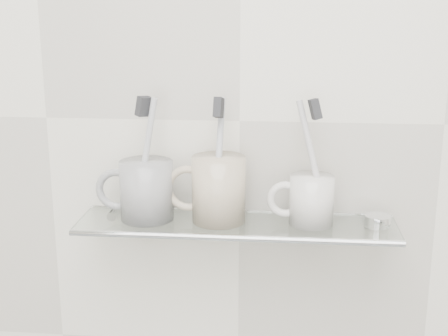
# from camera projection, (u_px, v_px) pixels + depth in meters

# --- Properties ---
(wall_back) EXTENTS (2.50, 0.00, 2.50)m
(wall_back) POSITION_uv_depth(u_px,v_px,m) (240.00, 121.00, 1.00)
(wall_back) COLOR silver
(wall_back) RESTS_ON ground
(shelf_glass) EXTENTS (0.50, 0.12, 0.01)m
(shelf_glass) POSITION_uv_depth(u_px,v_px,m) (236.00, 225.00, 0.98)
(shelf_glass) COLOR silver
(shelf_glass) RESTS_ON wall_back
(shelf_rail) EXTENTS (0.50, 0.01, 0.01)m
(shelf_rail) POSITION_uv_depth(u_px,v_px,m) (234.00, 238.00, 0.93)
(shelf_rail) COLOR silver
(shelf_rail) RESTS_ON shelf_glass
(bracket_left) EXTENTS (0.02, 0.03, 0.02)m
(bracket_left) POSITION_uv_depth(u_px,v_px,m) (114.00, 217.00, 1.05)
(bracket_left) COLOR silver
(bracket_left) RESTS_ON wall_back
(bracket_right) EXTENTS (0.02, 0.03, 0.02)m
(bracket_right) POSITION_uv_depth(u_px,v_px,m) (368.00, 225.00, 1.01)
(bracket_right) COLOR silver
(bracket_right) RESTS_ON wall_back
(mug_left) EXTENTS (0.10, 0.10, 0.09)m
(mug_left) POSITION_uv_depth(u_px,v_px,m) (147.00, 190.00, 0.98)
(mug_left) COLOR white
(mug_left) RESTS_ON shelf_glass
(mug_left_handle) EXTENTS (0.07, 0.01, 0.07)m
(mug_left_handle) POSITION_uv_depth(u_px,v_px,m) (117.00, 189.00, 0.99)
(mug_left_handle) COLOR white
(mug_left_handle) RESTS_ON mug_left
(toothbrush_left) EXTENTS (0.05, 0.02, 0.19)m
(toothbrush_left) POSITION_uv_depth(u_px,v_px,m) (145.00, 157.00, 0.97)
(toothbrush_left) COLOR #B8BABB
(toothbrush_left) RESTS_ON mug_left
(bristles_left) EXTENTS (0.03, 0.03, 0.03)m
(bristles_left) POSITION_uv_depth(u_px,v_px,m) (144.00, 106.00, 0.95)
(bristles_left) COLOR #27272B
(bristles_left) RESTS_ON toothbrush_left
(mug_center) EXTENTS (0.10, 0.10, 0.10)m
(mug_center) POSITION_uv_depth(u_px,v_px,m) (219.00, 189.00, 0.97)
(mug_center) COLOR beige
(mug_center) RESTS_ON shelf_glass
(mug_center_handle) EXTENTS (0.07, 0.01, 0.07)m
(mug_center_handle) POSITION_uv_depth(u_px,v_px,m) (188.00, 188.00, 0.98)
(mug_center_handle) COLOR beige
(mug_center_handle) RESTS_ON mug_center
(toothbrush_center) EXTENTS (0.02, 0.06, 0.19)m
(toothbrush_center) POSITION_uv_depth(u_px,v_px,m) (219.00, 159.00, 0.96)
(toothbrush_center) COLOR #9EA3AE
(toothbrush_center) RESTS_ON mug_center
(bristles_center) EXTENTS (0.02, 0.03, 0.03)m
(bristles_center) POSITION_uv_depth(u_px,v_px,m) (219.00, 108.00, 0.94)
(bristles_center) COLOR #27272B
(bristles_center) RESTS_ON toothbrush_center
(mug_right) EXTENTS (0.08, 0.08, 0.08)m
(mug_right) POSITION_uv_depth(u_px,v_px,m) (312.00, 200.00, 0.96)
(mug_right) COLOR silver
(mug_right) RESTS_ON shelf_glass
(mug_right_handle) EXTENTS (0.06, 0.01, 0.06)m
(mug_right_handle) POSITION_uv_depth(u_px,v_px,m) (285.00, 199.00, 0.97)
(mug_right_handle) COLOR silver
(mug_right_handle) RESTS_ON mug_right
(toothbrush_right) EXTENTS (0.06, 0.03, 0.19)m
(toothbrush_right) POSITION_uv_depth(u_px,v_px,m) (313.00, 161.00, 0.95)
(toothbrush_right) COLOR beige
(toothbrush_right) RESTS_ON mug_right
(bristles_right) EXTENTS (0.02, 0.03, 0.03)m
(bristles_right) POSITION_uv_depth(u_px,v_px,m) (315.00, 109.00, 0.93)
(bristles_right) COLOR #27272B
(bristles_right) RESTS_ON toothbrush_right
(chrome_cap) EXTENTS (0.04, 0.04, 0.02)m
(chrome_cap) POSITION_uv_depth(u_px,v_px,m) (377.00, 221.00, 0.96)
(chrome_cap) COLOR silver
(chrome_cap) RESTS_ON shelf_glass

